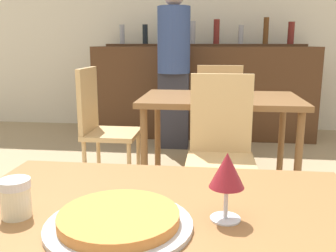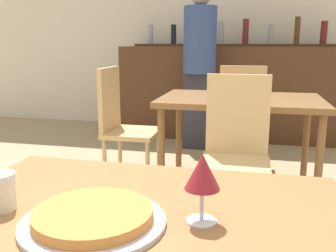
{
  "view_description": "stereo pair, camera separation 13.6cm",
  "coord_description": "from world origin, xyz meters",
  "px_view_note": "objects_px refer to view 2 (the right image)",
  "views": [
    {
      "loc": [
        0.12,
        -0.77,
        1.12
      ],
      "look_at": [
        -0.04,
        0.55,
        0.82
      ],
      "focal_mm": 40.0,
      "sensor_mm": 36.0,
      "label": 1
    },
    {
      "loc": [
        0.26,
        -0.74,
        1.12
      ],
      "look_at": [
        -0.04,
        0.55,
        0.82
      ],
      "focal_mm": 40.0,
      "sensor_mm": 36.0,
      "label": 2
    }
  ],
  "objects_px": {
    "chair_far_side_left": "(122,120)",
    "cheese_shaker": "(1,191)",
    "chair_far_side_front": "(236,145)",
    "chair_far_side_back": "(242,113)",
    "wine_glass": "(202,174)",
    "person_standing": "(200,63)",
    "pizza_tray": "(93,218)"
  },
  "relations": [
    {
      "from": "pizza_tray",
      "to": "chair_far_side_back",
      "type": "bearing_deg",
      "value": 84.39
    },
    {
      "from": "cheese_shaker",
      "to": "wine_glass",
      "type": "bearing_deg",
      "value": 5.09
    },
    {
      "from": "chair_far_side_front",
      "to": "person_standing",
      "type": "relative_size",
      "value": 0.55
    },
    {
      "from": "chair_far_side_front",
      "to": "cheese_shaker",
      "type": "xyz_separation_m",
      "value": [
        -0.5,
        -1.45,
        0.24
      ]
    },
    {
      "from": "chair_far_side_back",
      "to": "chair_far_side_left",
      "type": "distance_m",
      "value": 1.06
    },
    {
      "from": "cheese_shaker",
      "to": "wine_glass",
      "type": "height_order",
      "value": "wine_glass"
    },
    {
      "from": "chair_far_side_back",
      "to": "cheese_shaker",
      "type": "distance_m",
      "value": 2.58
    },
    {
      "from": "cheese_shaker",
      "to": "person_standing",
      "type": "distance_m",
      "value": 3.2
    },
    {
      "from": "chair_far_side_back",
      "to": "wine_glass",
      "type": "distance_m",
      "value": 2.5
    },
    {
      "from": "wine_glass",
      "to": "chair_far_side_front",
      "type": "bearing_deg",
      "value": 89.25
    },
    {
      "from": "chair_far_side_front",
      "to": "cheese_shaker",
      "type": "relative_size",
      "value": 10.31
    },
    {
      "from": "chair_far_side_left",
      "to": "cheese_shaker",
      "type": "distance_m",
      "value": 2.04
    },
    {
      "from": "chair_far_side_front",
      "to": "wine_glass",
      "type": "distance_m",
      "value": 1.44
    },
    {
      "from": "pizza_tray",
      "to": "wine_glass",
      "type": "height_order",
      "value": "wine_glass"
    },
    {
      "from": "chair_far_side_back",
      "to": "person_standing",
      "type": "xyz_separation_m",
      "value": [
        -0.47,
        0.67,
        0.39
      ]
    },
    {
      "from": "chair_far_side_front",
      "to": "pizza_tray",
      "type": "xyz_separation_m",
      "value": [
        -0.25,
        -1.47,
        0.21
      ]
    },
    {
      "from": "person_standing",
      "to": "wine_glass",
      "type": "height_order",
      "value": "person_standing"
    },
    {
      "from": "chair_far_side_front",
      "to": "chair_far_side_back",
      "type": "relative_size",
      "value": 1.0
    },
    {
      "from": "person_standing",
      "to": "wine_glass",
      "type": "distance_m",
      "value": 3.19
    },
    {
      "from": "chair_far_side_back",
      "to": "chair_far_side_front",
      "type": "bearing_deg",
      "value": 90.0
    },
    {
      "from": "chair_far_side_back",
      "to": "wine_glass",
      "type": "height_order",
      "value": "chair_far_side_back"
    },
    {
      "from": "chair_far_side_back",
      "to": "chair_far_side_left",
      "type": "bearing_deg",
      "value": 30.61
    },
    {
      "from": "pizza_tray",
      "to": "person_standing",
      "type": "xyz_separation_m",
      "value": [
        -0.22,
        3.22,
        0.18
      ]
    },
    {
      "from": "chair_far_side_left",
      "to": "pizza_tray",
      "type": "distance_m",
      "value": 2.12
    },
    {
      "from": "chair_far_side_left",
      "to": "chair_far_side_back",
      "type": "bearing_deg",
      "value": -59.39
    },
    {
      "from": "chair_far_side_left",
      "to": "wine_glass",
      "type": "xyz_separation_m",
      "value": [
        0.89,
        -1.94,
        0.31
      ]
    },
    {
      "from": "chair_far_side_front",
      "to": "wine_glass",
      "type": "height_order",
      "value": "chair_far_side_front"
    },
    {
      "from": "chair_far_side_back",
      "to": "cheese_shaker",
      "type": "bearing_deg",
      "value": 78.8
    },
    {
      "from": "chair_far_side_left",
      "to": "person_standing",
      "type": "height_order",
      "value": "person_standing"
    },
    {
      "from": "chair_far_side_back",
      "to": "wine_glass",
      "type": "relative_size",
      "value": 5.89
    },
    {
      "from": "chair_far_side_back",
      "to": "pizza_tray",
      "type": "distance_m",
      "value": 2.57
    },
    {
      "from": "person_standing",
      "to": "pizza_tray",
      "type": "bearing_deg",
      "value": -86.08
    }
  ]
}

